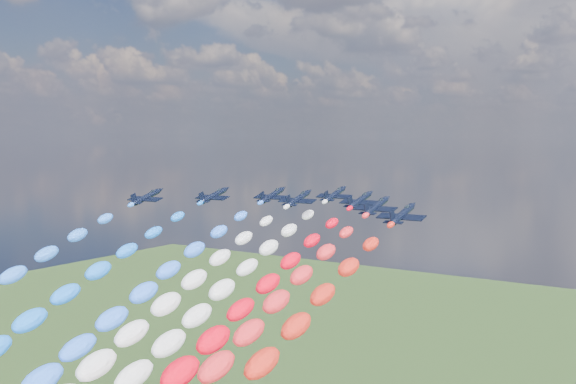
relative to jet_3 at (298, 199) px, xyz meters
The scene contains 13 objects.
jet_0 36.58m from the jet_3, 153.68° to the right, with size 9.10×12.21×2.69m, color black, non-canonical shape.
jet_1 22.35m from the jet_3, 169.02° to the right, with size 9.10×12.21×2.69m, color black, non-canonical shape.
trail_1 69.16m from the jet_3, 109.71° to the right, with size 5.51×109.53×49.63m, color blue, non-canonical shape.
jet_2 11.45m from the jet_3, 156.47° to the left, with size 9.10×12.21×2.69m, color black, non-canonical shape.
trail_2 58.38m from the jet_3, 101.33° to the right, with size 5.51×109.53×49.63m, color #2F6EFF, non-canonical shape.
jet_3 is the anchor object (origin of this frame).
trail_3 61.63m from the jet_3, 90.00° to the right, with size 5.51×109.53×49.63m, color white, non-canonical shape.
jet_4 15.34m from the jet_3, 85.76° to the left, with size 9.10×12.21×2.69m, color black, non-canonical shape.
trail_4 47.85m from the jet_3, 88.44° to the right, with size 5.51×109.53×49.63m, color silver, non-canonical shape.
jet_5 14.50m from the jet_3, 18.09° to the left, with size 9.10×12.21×2.69m, color black, non-canonical shape.
trail_5 59.12m from the jet_3, 75.29° to the right, with size 5.51×109.53×49.63m, color #F6041B, non-canonical shape.
jet_6 23.92m from the jet_3, 14.93° to the right, with size 9.10×12.21×2.69m, color black, non-canonical shape.
jet_7 37.74m from the jet_3, 26.73° to the right, with size 9.10×12.21×2.69m, color black, non-canonical shape.
Camera 1 is at (86.08, -127.40, 109.87)m, focal length 43.73 mm.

